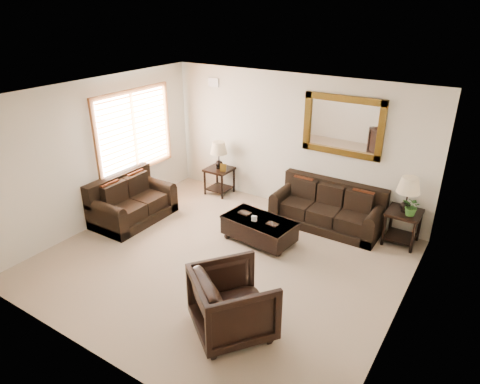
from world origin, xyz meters
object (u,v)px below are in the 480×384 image
Objects in this scene: loveseat at (131,204)px; end_table_left at (219,160)px; coffee_table at (259,228)px; armchair at (233,300)px; end_table_right at (406,201)px; sofa at (328,211)px.

loveseat is 2.11m from end_table_left.
armchair is (0.87, -2.13, 0.22)m from coffee_table.
loveseat is 1.24× the size of end_table_right.
end_table_right reaches higher than sofa.
armchair is (-1.26, -3.43, -0.33)m from end_table_right.
end_table_left is at bearing 179.80° from end_table_right.
end_table_left is 0.89× the size of coffee_table.
sofa is 2.08× the size of armchair.
armchair is (2.64, -3.44, -0.29)m from end_table_left.
armchair is at bearing -61.20° from coffee_table.
loveseat is 1.60× the size of armchair.
armchair is (0.08, -3.35, 0.19)m from sofa.
sofa is at bearing -60.95° from loveseat.
coffee_table is at bearing -148.74° from end_table_right.
end_table_right is at bearing -67.64° from loveseat.
end_table_right is 0.94× the size of coffee_table.
end_table_right is (4.64, 1.91, 0.49)m from loveseat.
loveseat is 3.71m from armchair.
end_table_right is at bearing -73.27° from armchair.
loveseat is at bearing -150.95° from sofa.
armchair reaches higher than loveseat.
end_table_left is 4.35m from armchair.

